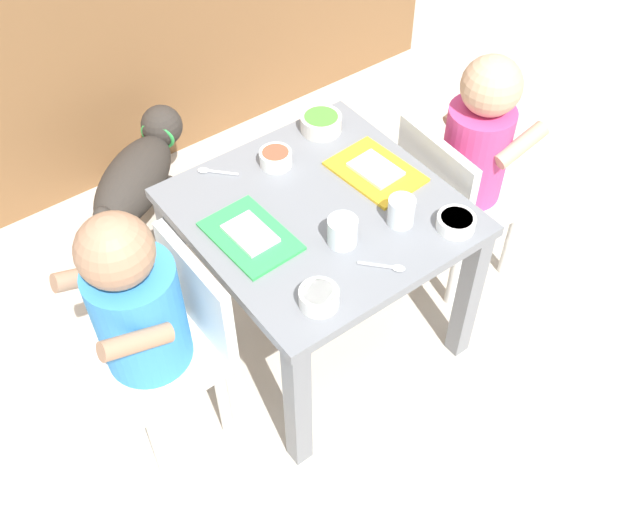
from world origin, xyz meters
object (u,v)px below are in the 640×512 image
seated_child_right (473,151)px  dog (139,173)px  seated_child_left (143,311)px  veggie_bowl_near (456,222)px  water_cup_left (342,233)px  veggie_bowl_far (276,158)px  spoon_by_left_tray (387,267)px  spoon_by_right_tray (214,171)px  dining_table (320,232)px  food_tray_left (250,236)px  cereal_bowl_left_side (321,123)px  water_cup_right (401,213)px  cereal_bowl_right_side (319,297)px  food_tray_right (376,171)px

seated_child_right → dog: size_ratio=1.59×
seated_child_left → veggie_bowl_near: bearing=-19.1°
water_cup_left → veggie_bowl_far: (0.03, 0.29, -0.01)m
seated_child_right → veggie_bowl_far: seated_child_right is taller
dog → water_cup_left: 0.82m
seated_child_right → dog: bearing=131.8°
dog → spoon_by_left_tray: bearing=-78.9°
seated_child_right → spoon_by_right_tray: bearing=153.7°
seated_child_right → seated_child_left: bearing=177.7°
water_cup_left → spoon_by_left_tray: (0.03, -0.11, -0.03)m
dining_table → spoon_by_right_tray: spoon_by_right_tray is taller
food_tray_left → spoon_by_left_tray: 0.30m
dog → cereal_bowl_left_side: bearing=-51.6°
cereal_bowl_left_side → spoon_by_right_tray: size_ratio=1.25×
dining_table → seated_child_left: (-0.45, -0.00, 0.05)m
dining_table → dog: size_ratio=1.35×
water_cup_right → cereal_bowl_right_side: 0.29m
seated_child_left → cereal_bowl_right_side: 0.36m
water_cup_right → spoon_by_right_tray: (-0.24, 0.38, -0.02)m
water_cup_left → veggie_bowl_near: 0.25m
dining_table → seated_child_right: (0.44, -0.04, 0.05)m
spoon_by_right_tray → veggie_bowl_far: bearing=-25.5°
veggie_bowl_far → seated_child_left: bearing=-158.0°
dining_table → food_tray_left: bearing=174.7°
seated_child_left → veggie_bowl_far: seated_child_left is taller
dog → water_cup_right: (0.28, -0.79, 0.29)m
dog → veggie_bowl_near: 0.98m
cereal_bowl_left_side → food_tray_right: bearing=-88.8°
seated_child_left → spoon_by_right_tray: size_ratio=8.44×
veggie_bowl_far → food_tray_left: bearing=-137.4°
water_cup_right → spoon_by_left_tray: 0.14m
water_cup_left → spoon_by_right_tray: water_cup_left is taller
food_tray_left → food_tray_right: same height
seated_child_right → food_tray_right: seated_child_right is taller
dog → spoon_by_right_tray: size_ratio=5.23×
food_tray_left → spoon_by_right_tray: food_tray_left is taller
cereal_bowl_left_side → spoon_by_right_tray: bearing=175.6°
cereal_bowl_left_side → spoon_by_right_tray: 0.30m
seated_child_right → cereal_bowl_right_side: bearing=-163.7°
dining_table → food_tray_left: size_ratio=2.68×
cereal_bowl_right_side → spoon_by_right_tray: bearing=85.3°
spoon_by_left_tray → water_cup_left: bearing=104.1°
dining_table → cereal_bowl_right_side: 0.29m
food_tray_left → food_tray_right: size_ratio=0.98×
spoon_by_right_tray → spoon_by_left_tray: bearing=-74.4°
veggie_bowl_near → spoon_by_left_tray: 0.19m
food_tray_left → cereal_bowl_right_side: (0.01, -0.23, 0.01)m
veggie_bowl_near → spoon_by_right_tray: bearing=124.7°
food_tray_right → water_cup_right: (-0.06, -0.16, 0.02)m
dog → cereal_bowl_right_side: 0.91m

